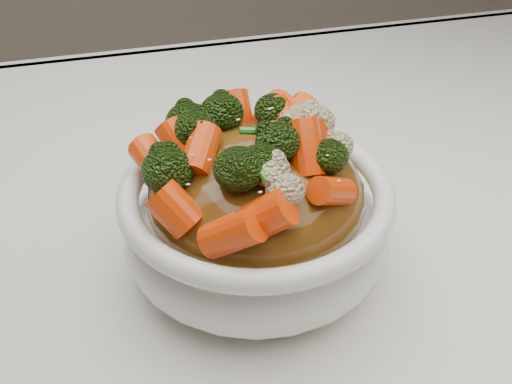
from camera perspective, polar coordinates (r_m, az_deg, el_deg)
name	(u,v)px	position (r m, az deg, el deg)	size (l,w,h in m)	color
tablecloth	(301,239)	(0.53, 4.29, -4.47)	(1.20, 0.80, 0.04)	white
bowl	(256,224)	(0.45, 0.00, -3.05)	(0.20, 0.20, 0.08)	white
sauce_base	(256,195)	(0.43, 0.00, -0.29)	(0.16, 0.16, 0.09)	#5E3710
carrots	(256,127)	(0.40, 0.00, 6.26)	(0.16, 0.16, 0.05)	#EF3F07
broccoli	(256,128)	(0.40, 0.00, 6.14)	(0.16, 0.16, 0.04)	black
cauliflower	(256,130)	(0.40, 0.00, 5.92)	(0.16, 0.16, 0.03)	beige
scallions	(256,125)	(0.40, 0.00, 6.37)	(0.12, 0.12, 0.02)	#29861F
sesame_seeds	(256,125)	(0.40, 0.00, 6.37)	(0.14, 0.14, 0.01)	beige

